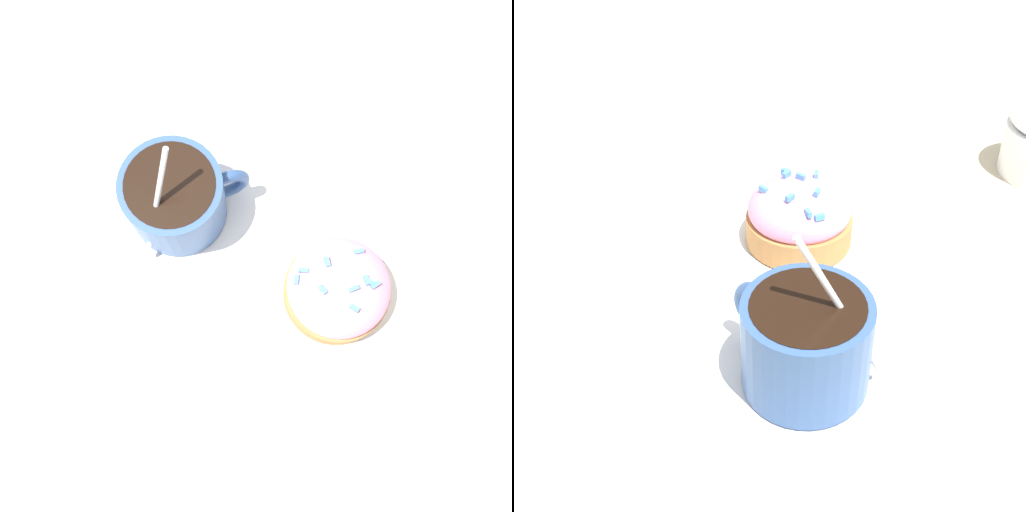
# 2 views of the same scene
# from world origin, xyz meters

# --- Properties ---
(ground_plane) EXTENTS (3.00, 3.00, 0.00)m
(ground_plane) POSITION_xyz_m (0.00, 0.00, 0.00)
(ground_plane) COLOR #C6B793
(paper_napkin) EXTENTS (0.32, 0.30, 0.00)m
(paper_napkin) POSITION_xyz_m (0.00, 0.00, 0.00)
(paper_napkin) COLOR white
(paper_napkin) RESTS_ON ground_plane
(coffee_cup) EXTENTS (0.09, 0.09, 0.11)m
(coffee_cup) POSITION_xyz_m (-0.07, -0.00, 0.04)
(coffee_cup) COLOR #335184
(coffee_cup) RESTS_ON paper_napkin
(frosted_pastry) EXTENTS (0.08, 0.08, 0.05)m
(frosted_pastry) POSITION_xyz_m (0.07, -0.01, 0.03)
(frosted_pastry) COLOR #B2753D
(frosted_pastry) RESTS_ON paper_napkin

